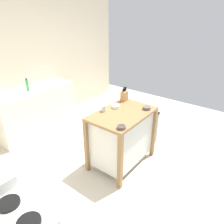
{
  "coord_description": "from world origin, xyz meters",
  "views": [
    {
      "loc": [
        -2.4,
        -1.47,
        2.33
      ],
      "look_at": [
        -0.01,
        0.37,
        0.88
      ],
      "focal_mm": 34.22,
      "sensor_mm": 36.0,
      "label": 1
    }
  ],
  "objects_px": {
    "bowl_ceramic_small": "(116,106)",
    "bottle_spray_cleaner": "(0,93)",
    "bottle_dish_soap": "(27,85)",
    "bowl_ceramic_wide": "(147,108)",
    "trash_bin": "(148,129)",
    "sink_faucet": "(27,82)",
    "kitchen_island": "(122,136)",
    "drinking_cup": "(104,108)",
    "bowl_stoneware_deep": "(121,127)",
    "knife_block": "(124,96)"
  },
  "relations": [
    {
      "from": "bowl_ceramic_small",
      "to": "bowl_ceramic_wide",
      "type": "bearing_deg",
      "value": -59.24
    },
    {
      "from": "bottle_dish_soap",
      "to": "bottle_spray_cleaner",
      "type": "xyz_separation_m",
      "value": [
        -0.5,
        0.07,
        -0.03
      ]
    },
    {
      "from": "kitchen_island",
      "to": "bottle_spray_cleaner",
      "type": "distance_m",
      "value": 2.28
    },
    {
      "from": "sink_faucet",
      "to": "bottle_dish_soap",
      "type": "xyz_separation_m",
      "value": [
        -0.1,
        -0.18,
        0.0
      ]
    },
    {
      "from": "trash_bin",
      "to": "sink_faucet",
      "type": "bearing_deg",
      "value": 113.03
    },
    {
      "from": "trash_bin",
      "to": "drinking_cup",
      "type": "bearing_deg",
      "value": 160.92
    },
    {
      "from": "kitchen_island",
      "to": "bowl_ceramic_small",
      "type": "bearing_deg",
      "value": 67.71
    },
    {
      "from": "kitchen_island",
      "to": "bottle_dish_soap",
      "type": "xyz_separation_m",
      "value": [
        -0.3,
        2.01,
        0.51
      ]
    },
    {
      "from": "bowl_ceramic_small",
      "to": "bowl_stoneware_deep",
      "type": "bearing_deg",
      "value": -137.0
    },
    {
      "from": "trash_bin",
      "to": "sink_faucet",
      "type": "xyz_separation_m",
      "value": [
        -0.95,
        2.24,
        0.71
      ]
    },
    {
      "from": "bowl_stoneware_deep",
      "to": "trash_bin",
      "type": "relative_size",
      "value": 0.18
    },
    {
      "from": "sink_faucet",
      "to": "bowl_ceramic_small",
      "type": "bearing_deg",
      "value": -82.27
    },
    {
      "from": "sink_faucet",
      "to": "bottle_spray_cleaner",
      "type": "xyz_separation_m",
      "value": [
        -0.6,
        -0.1,
        -0.03
      ]
    },
    {
      "from": "trash_bin",
      "to": "bottle_spray_cleaner",
      "type": "xyz_separation_m",
      "value": [
        -1.55,
        2.14,
        0.68
      ]
    },
    {
      "from": "bowl_ceramic_small",
      "to": "trash_bin",
      "type": "height_order",
      "value": "bowl_ceramic_small"
    },
    {
      "from": "drinking_cup",
      "to": "bowl_ceramic_wide",
      "type": "bearing_deg",
      "value": -46.43
    },
    {
      "from": "bowl_ceramic_wide",
      "to": "sink_faucet",
      "type": "relative_size",
      "value": 0.56
    },
    {
      "from": "drinking_cup",
      "to": "bottle_spray_cleaner",
      "type": "distance_m",
      "value": 1.94
    },
    {
      "from": "sink_faucet",
      "to": "kitchen_island",
      "type": "bearing_deg",
      "value": -84.85
    },
    {
      "from": "bowl_ceramic_wide",
      "to": "bottle_dish_soap",
      "type": "height_order",
      "value": "bottle_dish_soap"
    },
    {
      "from": "sink_faucet",
      "to": "bottle_spray_cleaner",
      "type": "height_order",
      "value": "sink_faucet"
    },
    {
      "from": "bowl_ceramic_small",
      "to": "kitchen_island",
      "type": "bearing_deg",
      "value": -112.29
    },
    {
      "from": "bowl_ceramic_wide",
      "to": "sink_faucet",
      "type": "height_order",
      "value": "sink_faucet"
    },
    {
      "from": "drinking_cup",
      "to": "bottle_dish_soap",
      "type": "relative_size",
      "value": 0.41
    },
    {
      "from": "bowl_ceramic_small",
      "to": "sink_faucet",
      "type": "height_order",
      "value": "sink_faucet"
    },
    {
      "from": "kitchen_island",
      "to": "bowl_ceramic_small",
      "type": "relative_size",
      "value": 8.13
    },
    {
      "from": "bottle_dish_soap",
      "to": "bowl_stoneware_deep",
      "type": "bearing_deg",
      "value": -92.75
    },
    {
      "from": "bowl_stoneware_deep",
      "to": "bowl_ceramic_small",
      "type": "relative_size",
      "value": 0.92
    },
    {
      "from": "bowl_ceramic_small",
      "to": "bottle_spray_cleaner",
      "type": "xyz_separation_m",
      "value": [
        -0.87,
        1.9,
        0.05
      ]
    },
    {
      "from": "bowl_ceramic_wide",
      "to": "bowl_ceramic_small",
      "type": "height_order",
      "value": "same"
    },
    {
      "from": "bottle_spray_cleaner",
      "to": "drinking_cup",
      "type": "bearing_deg",
      "value": -70.19
    },
    {
      "from": "bowl_ceramic_wide",
      "to": "bowl_stoneware_deep",
      "type": "distance_m",
      "value": 0.73
    },
    {
      "from": "bowl_ceramic_wide",
      "to": "trash_bin",
      "type": "height_order",
      "value": "bowl_ceramic_wide"
    },
    {
      "from": "knife_block",
      "to": "sink_faucet",
      "type": "relative_size",
      "value": 1.13
    },
    {
      "from": "bowl_ceramic_wide",
      "to": "bowl_ceramic_small",
      "type": "bearing_deg",
      "value": 120.76
    },
    {
      "from": "kitchen_island",
      "to": "trash_bin",
      "type": "bearing_deg",
      "value": -4.41
    },
    {
      "from": "bowl_ceramic_wide",
      "to": "bottle_dish_soap",
      "type": "distance_m",
      "value": 2.32
    },
    {
      "from": "bowl_stoneware_deep",
      "to": "bottle_spray_cleaner",
      "type": "distance_m",
      "value": 2.38
    },
    {
      "from": "kitchen_island",
      "to": "bowl_stoneware_deep",
      "type": "distance_m",
      "value": 0.65
    },
    {
      "from": "trash_bin",
      "to": "bottle_dish_soap",
      "type": "height_order",
      "value": "bottle_dish_soap"
    },
    {
      "from": "sink_faucet",
      "to": "bottle_spray_cleaner",
      "type": "distance_m",
      "value": 0.61
    },
    {
      "from": "bottle_spray_cleaner",
      "to": "kitchen_island",
      "type": "bearing_deg",
      "value": -69.05
    },
    {
      "from": "bottle_dish_soap",
      "to": "trash_bin",
      "type": "bearing_deg",
      "value": -63.03
    },
    {
      "from": "sink_faucet",
      "to": "bowl_stoneware_deep",
      "type": "bearing_deg",
      "value": -94.85
    },
    {
      "from": "bowl_ceramic_wide",
      "to": "drinking_cup",
      "type": "xyz_separation_m",
      "value": [
        -0.46,
        0.48,
        0.03
      ]
    },
    {
      "from": "knife_block",
      "to": "drinking_cup",
      "type": "bearing_deg",
      "value": 179.12
    },
    {
      "from": "kitchen_island",
      "to": "sink_faucet",
      "type": "relative_size",
      "value": 4.69
    },
    {
      "from": "trash_bin",
      "to": "sink_faucet",
      "type": "distance_m",
      "value": 2.54
    },
    {
      "from": "bowl_ceramic_wide",
      "to": "bottle_spray_cleaner",
      "type": "height_order",
      "value": "bottle_spray_cleaner"
    },
    {
      "from": "bowl_stoneware_deep",
      "to": "trash_bin",
      "type": "xyz_separation_m",
      "value": [
        1.16,
        0.21,
        -0.63
      ]
    }
  ]
}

